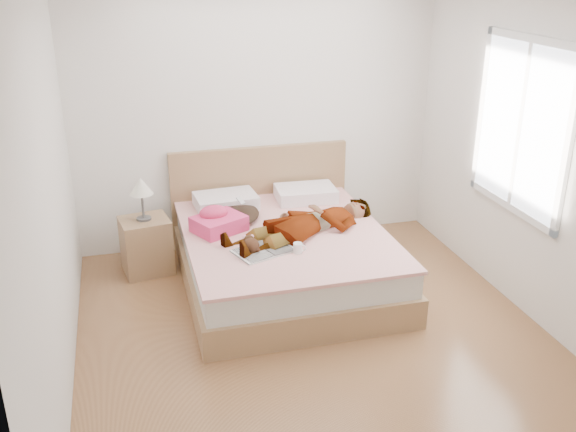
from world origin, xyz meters
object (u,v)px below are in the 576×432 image
object	(u,v)px
phone	(241,201)
coffee_mug	(298,248)
magazine	(264,250)
plush_toy	(251,244)
towel	(218,221)
woman	(306,219)
nightstand	(146,241)
bed	(283,252)

from	to	relation	value
phone	coffee_mug	world-z (taller)	phone
magazine	plush_toy	xyz separation A→B (m)	(-0.10, 0.03, 0.05)
plush_toy	towel	bearing A→B (deg)	110.96
woman	nightstand	distance (m)	1.52
woman	coffee_mug	bearing A→B (deg)	-46.49
towel	coffee_mug	size ratio (longest dim) A/B	4.55
plush_toy	nightstand	size ratio (longest dim) A/B	0.23
coffee_mug	nightstand	bearing A→B (deg)	139.48
woman	nightstand	xyz separation A→B (m)	(-1.37, 0.59, -0.31)
phone	towel	bearing A→B (deg)	-163.75
phone	towel	xyz separation A→B (m)	(-0.25, -0.20, -0.09)
magazine	coffee_mug	xyz separation A→B (m)	(0.26, -0.09, 0.03)
phone	magazine	xyz separation A→B (m)	(0.05, -0.73, -0.17)
phone	bed	size ratio (longest dim) A/B	0.05
magazine	nightstand	xyz separation A→B (m)	(-0.91, 0.91, -0.21)
bed	coffee_mug	size ratio (longest dim) A/B	18.03
nightstand	woman	bearing A→B (deg)	-23.30
woman	coffee_mug	world-z (taller)	woman
phone	coffee_mug	xyz separation A→B (m)	(0.31, -0.82, -0.14)
bed	towel	xyz separation A→B (m)	(-0.56, 0.10, 0.32)
phone	nightstand	bearing A→B (deg)	145.30
plush_toy	bed	bearing A→B (deg)	46.89
coffee_mug	plush_toy	size ratio (longest dim) A/B	0.54
woman	coffee_mug	size ratio (longest dim) A/B	13.37
towel	bed	bearing A→B (deg)	-9.89
magazine	coffee_mug	world-z (taller)	coffee_mug
bed	coffee_mug	distance (m)	0.59
towel	plush_toy	distance (m)	0.53
phone	plush_toy	distance (m)	0.71
woman	towel	world-z (taller)	towel
nightstand	magazine	bearing A→B (deg)	-44.98
phone	plush_toy	world-z (taller)	phone
woman	nightstand	bearing A→B (deg)	-135.73
coffee_mug	woman	bearing A→B (deg)	65.94
bed	magazine	xyz separation A→B (m)	(-0.27, -0.43, 0.24)
phone	nightstand	size ratio (longest dim) A/B	0.10
woman	towel	bearing A→B (deg)	-127.60
coffee_mug	plush_toy	bearing A→B (deg)	161.43
bed	nightstand	bearing A→B (deg)	157.75
woman	towel	size ratio (longest dim) A/B	2.94
nightstand	bed	bearing A→B (deg)	-22.25
nightstand	coffee_mug	bearing A→B (deg)	-40.52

